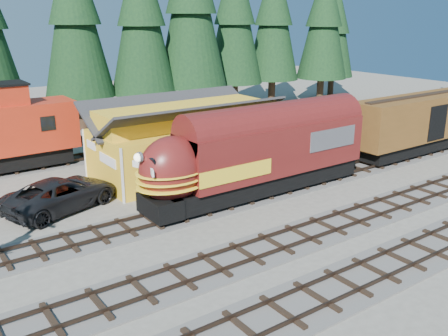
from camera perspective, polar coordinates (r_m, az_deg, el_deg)
ground at (r=27.42m, az=6.97°, el=-6.06°), size 120.00×120.00×0.00m
track_siding at (r=36.84m, az=14.35°, el=-0.21°), size 68.00×3.20×0.33m
track_main_south at (r=33.53m, az=22.12°, el=-2.73°), size 68.00×3.20×0.33m
track_spur at (r=38.65m, az=-23.29°, el=-0.29°), size 32.00×3.20×0.33m
depot at (r=34.54m, az=-4.64°, el=4.12°), size 12.80×7.00×5.30m
conifer_backdrop at (r=49.13m, az=-10.07°, el=16.42°), size 80.45×23.86×17.29m
locomotive at (r=29.97m, az=3.27°, el=1.20°), size 15.75×3.13×4.28m
boxcar at (r=42.30m, az=21.49°, el=4.94°), size 13.78×2.95×4.33m
pickup_truck_a at (r=29.99m, az=-18.11°, el=-2.82°), size 7.38×5.13×1.87m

